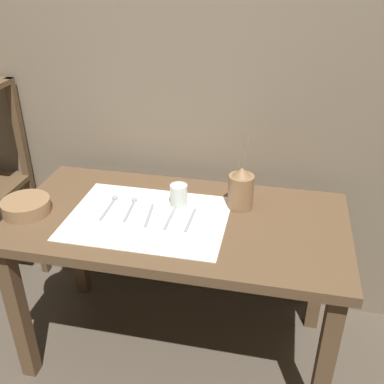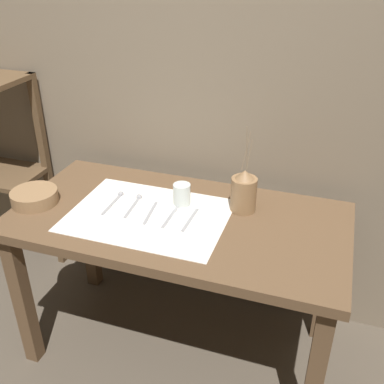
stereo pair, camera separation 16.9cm
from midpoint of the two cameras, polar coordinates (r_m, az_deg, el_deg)
ground_plane at (r=2.22m, az=0.76°, el=-18.86°), size 12.00×12.00×0.00m
stone_wall_back at (r=1.97m, az=5.14°, el=15.77°), size 7.00×0.06×2.40m
wooden_table at (r=1.81m, az=0.88°, el=-5.76°), size 1.32×0.67×0.71m
linen_cloth at (r=1.77m, az=-2.85°, el=-3.02°), size 0.62×0.45×0.00m
pitcher_with_flowers at (r=1.79m, az=9.29°, el=-0.06°), size 0.10×0.10×0.35m
wooden_bowl at (r=1.92m, az=-17.05°, el=-0.66°), size 0.19×0.19×0.05m
glass_tumbler_near at (r=1.82m, az=1.35°, el=-0.37°), size 0.07×0.07×0.09m
spoon_inner at (r=1.89m, az=-6.94°, el=-0.81°), size 0.02×0.18×0.02m
spoon_outer at (r=1.86m, az=-4.50°, el=-1.20°), size 0.03×0.18×0.02m
fork_inner at (r=1.78m, az=-2.61°, el=-2.74°), size 0.03×0.17×0.00m
knife_center at (r=1.75m, az=-0.02°, el=-3.23°), size 0.01×0.17×0.00m
fork_outer at (r=1.73m, az=2.55°, el=-3.61°), size 0.01×0.17×0.00m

